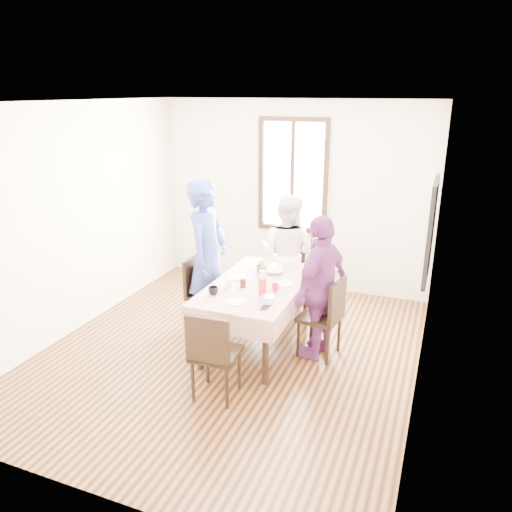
% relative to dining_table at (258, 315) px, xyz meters
% --- Properties ---
extents(ground, '(4.50, 4.50, 0.00)m').
position_rel_dining_table_xyz_m(ground, '(-0.23, -0.28, -0.38)').
color(ground, black).
rests_on(ground, ground).
extents(back_wall, '(4.00, 0.00, 4.00)m').
position_rel_dining_table_xyz_m(back_wall, '(-0.23, 1.97, 0.98)').
color(back_wall, '#F0E2C6').
rests_on(back_wall, ground).
extents(right_wall, '(0.00, 4.50, 4.50)m').
position_rel_dining_table_xyz_m(right_wall, '(1.77, -0.28, 0.98)').
color(right_wall, '#F0E2C6').
rests_on(right_wall, ground).
extents(window_frame, '(1.02, 0.06, 1.62)m').
position_rel_dining_table_xyz_m(window_frame, '(-0.23, 1.95, 1.27)').
color(window_frame, black).
rests_on(window_frame, back_wall).
extents(window_pane, '(0.90, 0.02, 1.50)m').
position_rel_dining_table_xyz_m(window_pane, '(-0.23, 1.96, 1.27)').
color(window_pane, white).
rests_on(window_pane, back_wall).
extents(art_poster, '(0.04, 0.76, 0.96)m').
position_rel_dining_table_xyz_m(art_poster, '(1.75, 0.02, 1.18)').
color(art_poster, red).
rests_on(art_poster, right_wall).
extents(dining_table, '(0.85, 1.56, 0.75)m').
position_rel_dining_table_xyz_m(dining_table, '(0.00, 0.00, 0.00)').
color(dining_table, black).
rests_on(dining_table, ground).
extents(tablecloth, '(0.97, 1.68, 0.01)m').
position_rel_dining_table_xyz_m(tablecloth, '(0.00, 0.00, 0.38)').
color(tablecloth, '#510600').
rests_on(tablecloth, dining_table).
extents(chair_left, '(0.42, 0.42, 0.91)m').
position_rel_dining_table_xyz_m(chair_left, '(-0.71, 0.15, 0.08)').
color(chair_left, black).
rests_on(chair_left, ground).
extents(chair_right, '(0.48, 0.48, 0.91)m').
position_rel_dining_table_xyz_m(chair_right, '(0.71, 0.05, 0.08)').
color(chair_right, black).
rests_on(chair_right, ground).
extents(chair_far, '(0.48, 0.48, 0.91)m').
position_rel_dining_table_xyz_m(chair_far, '(0.00, 1.07, 0.08)').
color(chair_far, black).
rests_on(chair_far, ground).
extents(chair_near, '(0.44, 0.44, 0.91)m').
position_rel_dining_table_xyz_m(chair_near, '(0.00, -1.07, 0.08)').
color(chair_near, black).
rests_on(chair_near, ground).
extents(person_left, '(0.46, 0.69, 1.86)m').
position_rel_dining_table_xyz_m(person_left, '(-0.69, 0.15, 0.55)').
color(person_left, '#303E8C').
rests_on(person_left, ground).
extents(person_far, '(0.85, 0.71, 1.57)m').
position_rel_dining_table_xyz_m(person_far, '(0.00, 1.05, 0.41)').
color(person_far, white).
rests_on(person_far, ground).
extents(person_right, '(0.64, 1.01, 1.60)m').
position_rel_dining_table_xyz_m(person_right, '(0.69, 0.05, 0.42)').
color(person_right, '#6C2B6B').
rests_on(person_right, ground).
extents(mug_black, '(0.13, 0.13, 0.08)m').
position_rel_dining_table_xyz_m(mug_black, '(-0.32, -0.46, 0.43)').
color(mug_black, black).
rests_on(mug_black, tablecloth).
extents(mug_flag, '(0.12, 0.12, 0.08)m').
position_rel_dining_table_xyz_m(mug_flag, '(0.26, -0.13, 0.43)').
color(mug_flag, red).
rests_on(mug_flag, tablecloth).
extents(mug_green, '(0.13, 0.13, 0.09)m').
position_rel_dining_table_xyz_m(mug_green, '(-0.09, 0.32, 0.43)').
color(mug_green, '#0C7226').
rests_on(mug_green, tablecloth).
extents(serving_bowl, '(0.23, 0.23, 0.05)m').
position_rel_dining_table_xyz_m(serving_bowl, '(0.07, 0.37, 0.41)').
color(serving_bowl, white).
rests_on(serving_bowl, tablecloth).
extents(juice_carton, '(0.06, 0.06, 0.19)m').
position_rel_dining_table_xyz_m(juice_carton, '(0.17, -0.30, 0.48)').
color(juice_carton, red).
rests_on(juice_carton, tablecloth).
extents(butter_tub, '(0.13, 0.13, 0.06)m').
position_rel_dining_table_xyz_m(butter_tub, '(0.29, -0.46, 0.42)').
color(butter_tub, white).
rests_on(butter_tub, tablecloth).
extents(jam_jar, '(0.07, 0.07, 0.09)m').
position_rel_dining_table_xyz_m(jam_jar, '(-0.11, -0.17, 0.43)').
color(jam_jar, black).
rests_on(jam_jar, tablecloth).
extents(drinking_glass, '(0.06, 0.06, 0.09)m').
position_rel_dining_table_xyz_m(drinking_glass, '(-0.26, -0.21, 0.43)').
color(drinking_glass, silver).
rests_on(drinking_glass, tablecloth).
extents(smartphone, '(0.07, 0.14, 0.01)m').
position_rel_dining_table_xyz_m(smartphone, '(0.31, -0.57, 0.39)').
color(smartphone, black).
rests_on(smartphone, tablecloth).
extents(flower_vase, '(0.07, 0.07, 0.13)m').
position_rel_dining_table_xyz_m(flower_vase, '(0.04, 0.05, 0.45)').
color(flower_vase, silver).
rests_on(flower_vase, tablecloth).
extents(plate_left, '(0.20, 0.20, 0.01)m').
position_rel_dining_table_xyz_m(plate_left, '(-0.27, 0.08, 0.39)').
color(plate_left, white).
rests_on(plate_left, tablecloth).
extents(plate_right, '(0.20, 0.20, 0.01)m').
position_rel_dining_table_xyz_m(plate_right, '(0.28, 0.09, 0.39)').
color(plate_right, white).
rests_on(plate_right, tablecloth).
extents(plate_far, '(0.20, 0.20, 0.01)m').
position_rel_dining_table_xyz_m(plate_far, '(0.00, 0.61, 0.39)').
color(plate_far, white).
rests_on(plate_far, tablecloth).
extents(plate_near, '(0.20, 0.20, 0.01)m').
position_rel_dining_table_xyz_m(plate_near, '(-0.03, -0.56, 0.39)').
color(plate_near, white).
rests_on(plate_near, tablecloth).
extents(butter_lid, '(0.12, 0.12, 0.01)m').
position_rel_dining_table_xyz_m(butter_lid, '(0.29, -0.46, 0.46)').
color(butter_lid, blue).
rests_on(butter_lid, butter_tub).
extents(flower_bunch, '(0.09, 0.09, 0.10)m').
position_rel_dining_table_xyz_m(flower_bunch, '(0.04, 0.05, 0.57)').
color(flower_bunch, yellow).
rests_on(flower_bunch, flower_vase).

